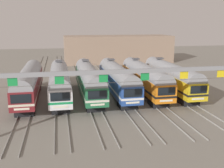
{
  "coord_description": "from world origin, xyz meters",
  "views": [
    {
      "loc": [
        -6.51,
        -39.94,
        11.18
      ],
      "look_at": [
        0.94,
        -2.09,
        2.33
      ],
      "focal_mm": 43.53,
      "sensor_mm": 36.0,
      "label": 1
    }
  ],
  "objects_px": {
    "commuter_train_orange": "(144,77)",
    "commuter_train_maroon": "(29,82)",
    "commuter_train_blue": "(117,78)",
    "commuter_train_yellow": "(171,76)",
    "commuter_train_green": "(89,80)",
    "catenary_gantry": "(124,80)",
    "commuter_train_white": "(60,81)"
  },
  "relations": [
    {
      "from": "commuter_train_maroon",
      "to": "commuter_train_blue",
      "type": "height_order",
      "value": "commuter_train_blue"
    },
    {
      "from": "commuter_train_blue",
      "to": "commuter_train_yellow",
      "type": "xyz_separation_m",
      "value": [
        8.74,
        0.0,
        0.0
      ]
    },
    {
      "from": "commuter_train_green",
      "to": "catenary_gantry",
      "type": "distance_m",
      "value": 13.94
    },
    {
      "from": "commuter_train_white",
      "to": "commuter_train_blue",
      "type": "relative_size",
      "value": 1.0
    },
    {
      "from": "commuter_train_green",
      "to": "commuter_train_blue",
      "type": "height_order",
      "value": "same"
    },
    {
      "from": "commuter_train_green",
      "to": "commuter_train_yellow",
      "type": "height_order",
      "value": "same"
    },
    {
      "from": "commuter_train_maroon",
      "to": "commuter_train_white",
      "type": "xyz_separation_m",
      "value": [
        4.37,
        0.0,
        0.0
      ]
    },
    {
      "from": "commuter_train_green",
      "to": "catenary_gantry",
      "type": "height_order",
      "value": "catenary_gantry"
    },
    {
      "from": "commuter_train_yellow",
      "to": "catenary_gantry",
      "type": "xyz_separation_m",
      "value": [
        -10.92,
        -13.5,
        2.69
      ]
    },
    {
      "from": "commuter_train_white",
      "to": "commuter_train_orange",
      "type": "relative_size",
      "value": 1.0
    },
    {
      "from": "commuter_train_blue",
      "to": "catenary_gantry",
      "type": "bearing_deg",
      "value": -99.19
    },
    {
      "from": "commuter_train_maroon",
      "to": "catenary_gantry",
      "type": "distance_m",
      "value": 17.57
    },
    {
      "from": "commuter_train_yellow",
      "to": "commuter_train_white",
      "type": "bearing_deg",
      "value": 180.0
    },
    {
      "from": "commuter_train_blue",
      "to": "commuter_train_yellow",
      "type": "relative_size",
      "value": 1.0
    },
    {
      "from": "commuter_train_blue",
      "to": "commuter_train_orange",
      "type": "xyz_separation_m",
      "value": [
        4.37,
        0.0,
        0.0
      ]
    },
    {
      "from": "commuter_train_white",
      "to": "commuter_train_blue",
      "type": "height_order",
      "value": "same"
    },
    {
      "from": "commuter_train_white",
      "to": "commuter_train_green",
      "type": "height_order",
      "value": "same"
    },
    {
      "from": "commuter_train_maroon",
      "to": "commuter_train_yellow",
      "type": "relative_size",
      "value": 1.0
    },
    {
      "from": "commuter_train_yellow",
      "to": "commuter_train_green",
      "type": "bearing_deg",
      "value": 180.0
    },
    {
      "from": "commuter_train_green",
      "to": "catenary_gantry",
      "type": "xyz_separation_m",
      "value": [
        2.18,
        -13.5,
        2.69
      ]
    },
    {
      "from": "commuter_train_green",
      "to": "commuter_train_orange",
      "type": "xyz_separation_m",
      "value": [
        8.74,
        0.0,
        0.0
      ]
    },
    {
      "from": "catenary_gantry",
      "to": "commuter_train_orange",
      "type": "bearing_deg",
      "value": 64.1
    },
    {
      "from": "commuter_train_green",
      "to": "commuter_train_blue",
      "type": "relative_size",
      "value": 1.0
    },
    {
      "from": "commuter_train_green",
      "to": "commuter_train_orange",
      "type": "distance_m",
      "value": 8.74
    },
    {
      "from": "commuter_train_green",
      "to": "commuter_train_orange",
      "type": "height_order",
      "value": "same"
    },
    {
      "from": "commuter_train_white",
      "to": "commuter_train_green",
      "type": "xyz_separation_m",
      "value": [
        4.37,
        0.0,
        0.0
      ]
    },
    {
      "from": "commuter_train_orange",
      "to": "commuter_train_blue",
      "type": "bearing_deg",
      "value": 180.0
    },
    {
      "from": "commuter_train_white",
      "to": "commuter_train_blue",
      "type": "xyz_separation_m",
      "value": [
        8.74,
        0.0,
        0.0
      ]
    },
    {
      "from": "commuter_train_white",
      "to": "catenary_gantry",
      "type": "relative_size",
      "value": 0.67
    },
    {
      "from": "commuter_train_orange",
      "to": "commuter_train_maroon",
      "type": "bearing_deg",
      "value": -179.99
    },
    {
      "from": "commuter_train_white",
      "to": "commuter_train_maroon",
      "type": "bearing_deg",
      "value": -179.94
    },
    {
      "from": "catenary_gantry",
      "to": "commuter_train_maroon",
      "type": "bearing_deg",
      "value": 128.99
    }
  ]
}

